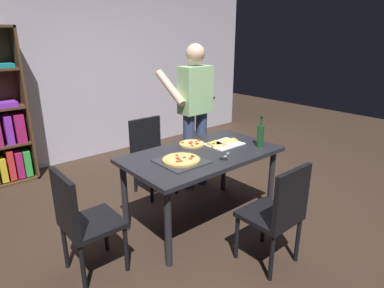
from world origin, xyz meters
TOP-DOWN VIEW (x-y plane):
  - ground_plane at (0.00, 0.00)m, footprint 12.00×12.00m
  - back_wall at (0.00, 2.60)m, footprint 6.40×0.10m
  - dining_table at (0.00, 0.00)m, footprint 1.52×0.86m
  - chair_near_camera at (-0.00, -0.92)m, footprint 0.42×0.42m
  - chair_far_side at (0.00, 0.92)m, footprint 0.42×0.42m
  - chair_left_end at (-1.25, 0.00)m, footprint 0.42×0.42m
  - person_serving_pizza at (0.50, 0.70)m, footprint 0.55×0.54m
  - pepperoni_pizza_on_tray at (-0.30, -0.06)m, footprint 0.40×0.40m
  - pizza_slices_on_towel at (0.33, 0.04)m, footprint 0.37×0.28m
  - wine_bottle at (0.58, -0.25)m, footprint 0.07×0.07m
  - kitchen_scissors at (0.06, -0.25)m, footprint 0.19×0.14m
  - second_pizza_plain at (0.08, 0.24)m, footprint 0.26×0.26m

SIDE VIEW (x-z plane):
  - ground_plane at x=0.00m, z-range 0.00..0.00m
  - chair_near_camera at x=0.00m, z-range 0.06..0.96m
  - chair_far_side at x=0.00m, z-range 0.06..0.96m
  - chair_left_end at x=-1.25m, z-range 0.06..0.96m
  - dining_table at x=0.00m, z-range 0.29..1.04m
  - kitchen_scissors at x=0.06m, z-range 0.75..0.76m
  - second_pizza_plain at x=0.08m, z-range 0.75..0.78m
  - pizza_slices_on_towel at x=0.33m, z-range 0.75..0.78m
  - pepperoni_pizza_on_tray at x=-0.30m, z-range 0.75..0.78m
  - wine_bottle at x=0.58m, z-range 0.71..1.03m
  - person_serving_pizza at x=0.50m, z-range 0.12..1.87m
  - back_wall at x=0.00m, z-range 0.00..2.80m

